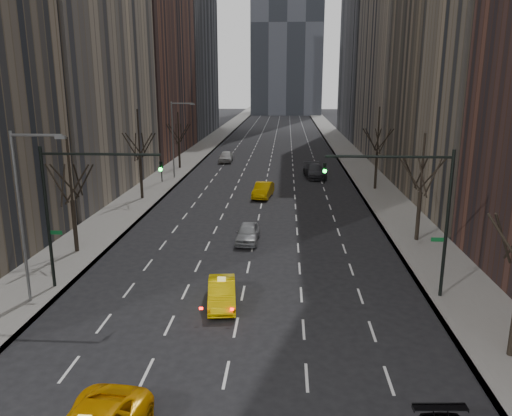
# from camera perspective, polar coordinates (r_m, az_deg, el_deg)

# --- Properties ---
(sidewalk_left) EXTENTS (4.50, 320.00, 0.15)m
(sidewalk_left) POSITION_cam_1_polar(r_m,az_deg,el_deg) (85.76, -6.36, 6.59)
(sidewalk_left) COLOR slate
(sidewalk_left) RESTS_ON ground
(sidewalk_right) EXTENTS (4.50, 320.00, 0.15)m
(sidewalk_right) POSITION_cam_1_polar(r_m,az_deg,el_deg) (85.10, 10.22, 6.39)
(sidewalk_right) COLOR slate
(sidewalk_right) RESTS_ON ground
(bld_left_far) EXTENTS (14.00, 28.00, 44.00)m
(bld_left_far) POSITION_cam_1_polar(r_m,az_deg,el_deg) (83.87, -13.99, 21.13)
(bld_left_far) COLOR brown
(bld_left_far) RESTS_ON ground
(tree_lw_b) EXTENTS (3.36, 3.50, 7.82)m
(tree_lw_b) POSITION_cam_1_polar(r_m,az_deg,el_deg) (35.67, -20.24, 0.81)
(tree_lw_b) COLOR black
(tree_lw_b) RESTS_ON ground
(tree_lw_c) EXTENTS (3.36, 3.50, 8.74)m
(tree_lw_c) POSITION_cam_1_polar(r_m,az_deg,el_deg) (50.39, -13.10, 5.43)
(tree_lw_c) COLOR black
(tree_lw_c) RESTS_ON ground
(tree_lw_d) EXTENTS (3.36, 3.50, 7.36)m
(tree_lw_d) POSITION_cam_1_polar(r_m,az_deg,el_deg) (67.74, -8.81, 7.43)
(tree_lw_d) COLOR black
(tree_lw_d) RESTS_ON ground
(tree_rw_b) EXTENTS (3.36, 3.50, 7.82)m
(tree_rw_b) POSITION_cam_1_polar(r_m,az_deg,el_deg) (37.85, 18.26, 1.71)
(tree_rw_b) COLOR black
(tree_rw_b) RESTS_ON ground
(tree_rw_c) EXTENTS (3.36, 3.50, 8.74)m
(tree_rw_c) POSITION_cam_1_polar(r_m,az_deg,el_deg) (55.12, 13.66, 6.14)
(tree_rw_c) COLOR black
(tree_rw_c) RESTS_ON ground
(traffic_mast_left) EXTENTS (6.69, 0.39, 8.00)m
(traffic_mast_left) POSITION_cam_1_polar(r_m,az_deg,el_deg) (28.79, -19.95, 1.37)
(traffic_mast_left) COLOR black
(traffic_mast_left) RESTS_ON ground
(traffic_mast_right) EXTENTS (6.69, 0.39, 8.00)m
(traffic_mast_right) POSITION_cam_1_polar(r_m,az_deg,el_deg) (27.30, 17.84, 0.87)
(traffic_mast_right) COLOR black
(traffic_mast_right) RESTS_ON ground
(streetlight_near) EXTENTS (2.83, 0.22, 9.00)m
(streetlight_near) POSITION_cam_1_polar(r_m,az_deg,el_deg) (27.76, -24.85, 0.71)
(streetlight_near) COLOR slate
(streetlight_near) RESTS_ON ground
(streetlight_far) EXTENTS (2.83, 0.22, 9.00)m
(streetlight_far) POSITION_cam_1_polar(r_m,az_deg,el_deg) (60.48, -9.19, 8.57)
(streetlight_far) COLOR slate
(streetlight_far) RESTS_ON ground
(taxi_sedan) EXTENTS (1.91, 4.20, 1.34)m
(taxi_sedan) POSITION_cam_1_polar(r_m,az_deg,el_deg) (26.73, -3.93, -9.66)
(taxi_sedan) COLOR yellow
(taxi_sedan) RESTS_ON ground
(silver_sedan_ahead) EXTENTS (1.67, 3.98, 1.35)m
(silver_sedan_ahead) POSITION_cam_1_polar(r_m,az_deg,el_deg) (36.67, -0.95, -2.87)
(silver_sedan_ahead) COLOR #95989C
(silver_sedan_ahead) RESTS_ON ground
(far_taxi) EXTENTS (2.20, 4.72, 1.50)m
(far_taxi) POSITION_cam_1_polar(r_m,az_deg,el_deg) (50.69, 0.83, 2.07)
(far_taxi) COLOR #DBA204
(far_taxi) RESTS_ON ground
(far_suv_grey) EXTENTS (2.91, 5.90, 1.65)m
(far_suv_grey) POSITION_cam_1_polar(r_m,az_deg,el_deg) (61.57, 6.72, 4.24)
(far_suv_grey) COLOR #2C2C31
(far_suv_grey) RESTS_ON ground
(far_car_white) EXTENTS (1.89, 4.64, 1.58)m
(far_car_white) POSITION_cam_1_polar(r_m,az_deg,el_deg) (73.12, -3.44, 5.88)
(far_car_white) COLOR #BDBDBD
(far_car_white) RESTS_ON ground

